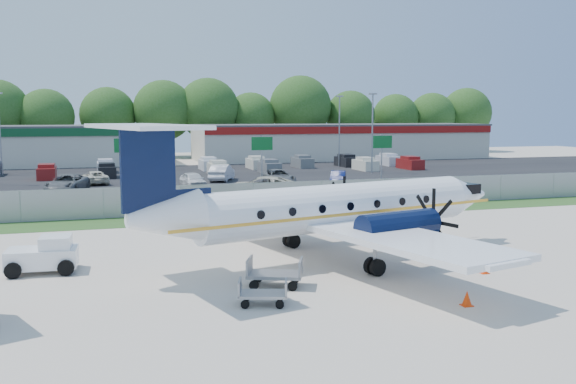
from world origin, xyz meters
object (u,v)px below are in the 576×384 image
object	(u,v)px
aircraft	(331,208)
baggage_cart_near	(263,293)
baggage_cart_far	(275,274)
pushback_tug	(45,255)

from	to	relation	value
aircraft	baggage_cart_near	world-z (taller)	aircraft
baggage_cart_near	baggage_cart_far	xyz separation A→B (m)	(1.09, 2.20, 0.10)
aircraft	baggage_cart_far	bearing A→B (deg)	-135.62
pushback_tug	aircraft	bearing A→B (deg)	-6.63
aircraft	pushback_tug	xyz separation A→B (m)	(-12.51, 1.45, -1.70)
baggage_cart_near	pushback_tug	bearing A→B (deg)	136.01
pushback_tug	baggage_cart_near	world-z (taller)	pushback_tug
pushback_tug	baggage_cart_far	bearing A→B (deg)	-30.65
pushback_tug	baggage_cart_far	xyz separation A→B (m)	(8.72, -5.16, -0.22)
pushback_tug	baggage_cart_near	size ratio (longest dim) A/B	1.52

